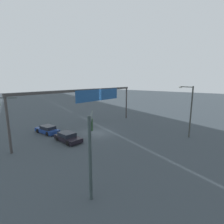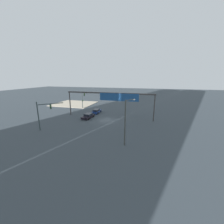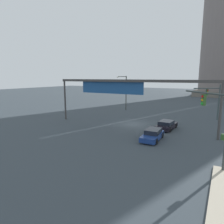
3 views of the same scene
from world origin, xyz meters
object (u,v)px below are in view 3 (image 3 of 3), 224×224
streetlamp_curved_arm (125,90)px  sedan_car_approaching (167,125)px  traffic_signal_opposite_side (216,116)px  traffic_signal_near_corner (214,97)px  sedan_car_waiting_far (153,135)px

streetlamp_curved_arm → sedan_car_approaching: bearing=72.1°
traffic_signal_opposite_side → sedan_car_approaching: traffic_signal_opposite_side is taller
traffic_signal_near_corner → sedan_car_approaching: size_ratio=1.36×
traffic_signal_opposite_side → sedan_car_approaching: size_ratio=1.42×
sedan_car_waiting_far → streetlamp_curved_arm: bearing=-147.6°
traffic_signal_opposite_side → streetlamp_curved_arm: bearing=-2.4°
traffic_signal_opposite_side → sedan_car_approaching: 11.86m
traffic_signal_near_corner → streetlamp_curved_arm: (-17.25, 2.17, 0.45)m
traffic_signal_opposite_side → sedan_car_approaching: bearing=-10.1°
streetlamp_curved_arm → sedan_car_waiting_far: (12.02, -17.36, -3.74)m
streetlamp_curved_arm → sedan_car_waiting_far: 21.45m
traffic_signal_near_corner → sedan_car_waiting_far: size_ratio=1.36×
traffic_signal_near_corner → sedan_car_approaching: 11.47m
traffic_signal_near_corner → traffic_signal_opposite_side: (1.11, -19.28, 0.22)m
traffic_signal_near_corner → traffic_signal_opposite_side: bearing=49.7°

